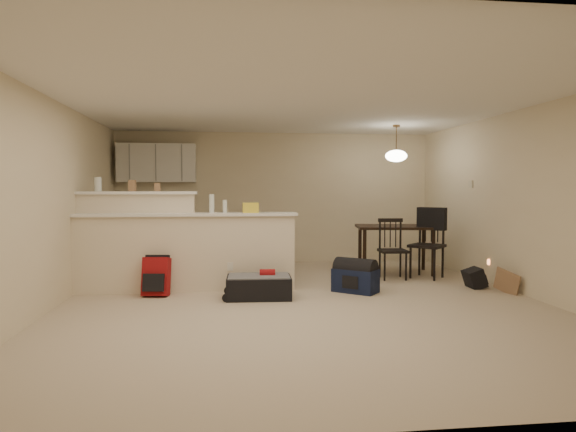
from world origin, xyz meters
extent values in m
plane|color=#C2AF95|center=(0.00, 0.00, 0.00)|extent=(7.00, 7.00, 0.00)
plane|color=white|center=(0.00, 0.00, 2.50)|extent=(7.00, 7.00, 0.00)
cube|color=beige|center=(0.00, 3.50, 1.25)|extent=(6.00, 0.02, 2.50)
cube|color=beige|center=(0.00, -3.50, 1.25)|extent=(6.00, 0.02, 2.50)
cube|color=beige|center=(-3.00, 0.00, 1.25)|extent=(0.02, 7.00, 2.50)
cube|color=beige|center=(3.00, 0.00, 1.25)|extent=(0.02, 7.00, 2.50)
cube|color=beige|center=(-1.50, 0.90, 0.53)|extent=(3.00, 0.28, 1.05)
cube|color=white|center=(-1.50, 0.90, 1.07)|extent=(3.08, 0.38, 0.04)
cube|color=beige|center=(-2.20, 1.12, 0.68)|extent=(1.60, 0.24, 1.35)
cube|color=white|center=(-2.20, 1.12, 1.37)|extent=(1.68, 0.34, 0.04)
cube|color=white|center=(-2.20, 3.32, 1.90)|extent=(1.40, 0.34, 0.70)
cube|color=white|center=(-2.00, 3.19, 0.45)|extent=(1.80, 0.60, 0.90)
cube|color=beige|center=(2.98, 1.55, 1.50)|extent=(0.02, 0.12, 0.12)
cylinder|color=silver|center=(-2.73, 1.12, 1.49)|extent=(0.10, 0.10, 0.20)
cube|color=#916C4B|center=(-2.26, 1.12, 1.47)|extent=(0.10, 0.07, 0.16)
cube|color=#916C4B|center=(-1.92, 1.12, 1.45)|extent=(0.08, 0.06, 0.12)
cylinder|color=silver|center=(-1.15, 0.90, 1.22)|extent=(0.07, 0.07, 0.26)
cylinder|color=silver|center=(-0.97, 0.90, 1.18)|extent=(0.06, 0.06, 0.18)
cube|color=#916C4B|center=(-0.61, 0.90, 1.16)|extent=(0.22, 0.18, 0.14)
cube|color=black|center=(1.90, 2.04, 0.78)|extent=(1.40, 1.04, 0.04)
cylinder|color=black|center=(1.29, 1.78, 0.38)|extent=(0.06, 0.06, 0.76)
cylinder|color=black|center=(2.40, 1.62, 0.38)|extent=(0.06, 0.06, 0.76)
cylinder|color=black|center=(1.40, 2.46, 0.38)|extent=(0.06, 0.06, 0.76)
cylinder|color=black|center=(2.50, 2.29, 0.38)|extent=(0.06, 0.06, 0.76)
cylinder|color=brown|center=(1.90, 2.04, 2.25)|extent=(0.02, 0.02, 0.50)
cylinder|color=brown|center=(1.90, 2.04, 2.48)|extent=(0.12, 0.12, 0.03)
ellipsoid|color=white|center=(1.90, 2.04, 1.98)|extent=(0.36, 0.36, 0.20)
cube|color=black|center=(-0.53, 0.30, 0.14)|extent=(0.86, 0.58, 0.28)
cube|color=maroon|center=(-1.88, 0.61, 0.25)|extent=(0.36, 0.26, 0.51)
cube|color=#111935|center=(0.82, 0.52, 0.16)|extent=(0.66, 0.63, 0.32)
cube|color=black|center=(2.60, 0.61, 0.14)|extent=(0.23, 0.32, 0.27)
cube|color=#916C4B|center=(2.85, 0.19, 0.15)|extent=(0.14, 0.39, 0.31)
camera|label=1|loc=(-0.96, -6.33, 1.42)|focal=32.00mm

